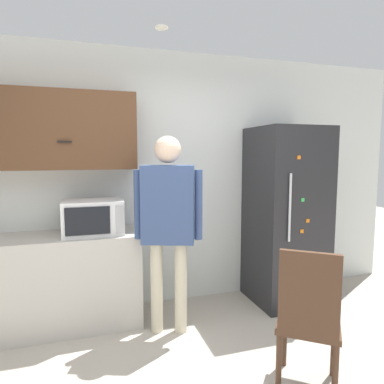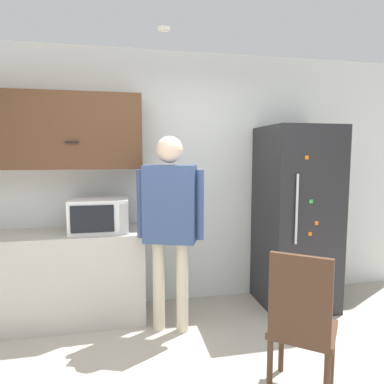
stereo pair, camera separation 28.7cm
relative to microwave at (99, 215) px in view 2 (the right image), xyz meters
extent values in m
cube|color=silver|center=(0.65, 0.32, 0.31)|extent=(6.00, 0.06, 2.70)
cube|color=#BCB7AD|center=(-0.56, 0.01, -0.60)|extent=(1.96, 0.56, 0.88)
cube|color=#51331E|center=(-0.56, 0.12, 0.80)|extent=(1.96, 0.35, 0.71)
cube|color=black|center=(-0.22, -0.07, 0.69)|extent=(0.12, 0.01, 0.01)
cube|color=white|center=(0.00, 0.00, 0.00)|extent=(0.55, 0.40, 0.32)
cube|color=black|center=(-0.05, -0.20, 0.00)|extent=(0.38, 0.01, 0.25)
cube|color=#B2B2B2|center=(0.23, -0.20, 0.00)|extent=(0.08, 0.01, 0.25)
cylinder|color=beige|center=(0.53, -0.33, -0.62)|extent=(0.11, 0.11, 0.84)
cylinder|color=beige|center=(0.74, -0.41, -0.62)|extent=(0.11, 0.11, 0.84)
cube|color=#384C7A|center=(0.64, -0.37, 0.14)|extent=(0.51, 0.36, 0.69)
sphere|color=beige|center=(0.64, -0.37, 0.62)|extent=(0.24, 0.24, 0.24)
cylinder|color=#384C7A|center=(0.38, -0.28, 0.14)|extent=(0.07, 0.07, 0.62)
cylinder|color=#384C7A|center=(0.89, -0.46, 0.14)|extent=(0.07, 0.07, 0.62)
cube|color=#232326|center=(2.03, -0.07, -0.08)|extent=(0.72, 0.71, 1.91)
cylinder|color=silver|center=(1.83, -0.45, 0.07)|extent=(0.02, 0.02, 0.67)
cube|color=orange|center=(2.05, -0.44, -0.08)|extent=(0.04, 0.01, 0.04)
cube|color=orange|center=(1.98, -0.44, -0.18)|extent=(0.04, 0.01, 0.04)
cube|color=green|center=(1.98, -0.44, 0.14)|extent=(0.04, 0.01, 0.04)
cube|color=orange|center=(1.92, -0.44, 0.55)|extent=(0.04, 0.01, 0.04)
cube|color=#472D1E|center=(1.39, -1.38, -0.59)|extent=(0.58, 0.58, 0.04)
cylinder|color=#472D1E|center=(1.64, -1.35, -0.82)|extent=(0.04, 0.04, 0.43)
cylinder|color=#472D1E|center=(1.36, -1.13, -0.82)|extent=(0.04, 0.04, 0.43)
cylinder|color=#472D1E|center=(1.14, -1.41, -0.82)|extent=(0.04, 0.04, 0.43)
cube|color=#472D1E|center=(1.28, -1.52, -0.30)|extent=(0.32, 0.27, 0.54)
cylinder|color=white|center=(0.59, -0.35, 1.64)|extent=(0.11, 0.11, 0.01)
camera|label=1|loc=(-0.06, -3.29, 0.58)|focal=32.00mm
camera|label=2|loc=(0.22, -3.36, 0.58)|focal=32.00mm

